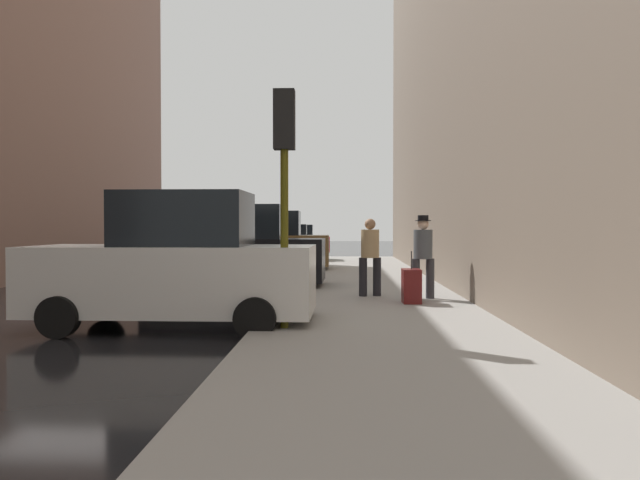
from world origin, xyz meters
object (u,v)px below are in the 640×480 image
(parked_dark_green_sedan, at_px, (283,245))
(pedestrian_in_tan_coat, at_px, (370,253))
(parked_white_van, at_px, (176,266))
(fire_hydrant, at_px, (307,271))
(pedestrian_with_beanie, at_px, (423,252))
(rolling_suitcase, at_px, (411,286))
(parked_red_hatchback, at_px, (293,241))
(parked_bronze_suv, at_px, (267,244))
(traffic_light, at_px, (284,156))
(parked_black_suv, at_px, (238,251))

(parked_dark_green_sedan, relative_size, pedestrian_in_tan_coat, 2.49)
(parked_white_van, bearing_deg, fire_hydrant, 74.54)
(parked_white_van, distance_m, pedestrian_with_beanie, 5.49)
(pedestrian_with_beanie, xyz_separation_m, rolling_suitcase, (-0.33, -0.76, -0.65))
(fire_hydrant, xyz_separation_m, rolling_suitcase, (2.32, -4.08, -0.01))
(parked_white_van, height_order, parked_red_hatchback, parked_white_van)
(pedestrian_with_beanie, height_order, rolling_suitcase, pedestrian_with_beanie)
(parked_bronze_suv, bearing_deg, pedestrian_with_beanie, -64.53)
(fire_hydrant, bearing_deg, traffic_light, -89.60)
(rolling_suitcase, bearing_deg, pedestrian_with_beanie, 66.64)
(parked_bronze_suv, distance_m, pedestrian_in_tan_coat, 9.51)
(parked_red_hatchback, relative_size, pedestrian_in_tan_coat, 2.48)
(pedestrian_in_tan_coat, bearing_deg, parked_black_suv, 143.88)
(parked_bronze_suv, height_order, parked_dark_green_sedan, parked_bronze_suv)
(pedestrian_with_beanie, relative_size, pedestrian_in_tan_coat, 1.04)
(parked_white_van, distance_m, traffic_light, 2.63)
(parked_white_van, relative_size, fire_hydrant, 6.57)
(parked_red_hatchback, relative_size, traffic_light, 1.18)
(traffic_light, bearing_deg, pedestrian_in_tan_coat, 71.04)
(parked_bronze_suv, relative_size, parked_red_hatchback, 1.09)
(parked_dark_green_sedan, bearing_deg, pedestrian_in_tan_coat, -77.38)
(parked_white_van, xyz_separation_m, parked_black_suv, (-0.00, 6.10, 0.00))
(traffic_light, height_order, rolling_suitcase, traffic_light)
(parked_black_suv, xyz_separation_m, parked_bronze_suv, (0.00, 6.46, 0.00))
(rolling_suitcase, bearing_deg, fire_hydrant, 119.63)
(parked_red_hatchback, height_order, pedestrian_with_beanie, pedestrian_with_beanie)
(rolling_suitcase, bearing_deg, parked_bronze_suv, 112.18)
(parked_bronze_suv, distance_m, parked_red_hatchback, 12.12)
(parked_white_van, xyz_separation_m, pedestrian_in_tan_coat, (3.35, 3.65, 0.07))
(parked_white_van, bearing_deg, rolling_suitcase, 30.66)
(parked_white_van, height_order, rolling_suitcase, parked_white_van)
(fire_hydrant, bearing_deg, pedestrian_with_beanie, -51.38)
(pedestrian_with_beanie, bearing_deg, parked_bronze_suv, 115.47)
(parked_red_hatchback, height_order, pedestrian_in_tan_coat, pedestrian_in_tan_coat)
(parked_black_suv, bearing_deg, pedestrian_in_tan_coat, -36.12)
(traffic_light, bearing_deg, parked_red_hatchback, 94.18)
(pedestrian_with_beanie, bearing_deg, traffic_light, -123.66)
(parked_red_hatchback, distance_m, fire_hydrant, 18.24)
(parked_white_van, xyz_separation_m, parked_dark_green_sedan, (0.00, 18.61, -0.18))
(traffic_light, relative_size, pedestrian_with_beanie, 2.03)
(pedestrian_in_tan_coat, xyz_separation_m, rolling_suitcase, (0.78, -1.21, -0.61))
(parked_bronze_suv, xyz_separation_m, rolling_suitcase, (4.12, -10.11, -0.54))
(parked_white_van, xyz_separation_m, pedestrian_with_beanie, (4.45, 3.21, 0.10))
(parked_bronze_suv, xyz_separation_m, traffic_light, (1.85, -13.25, 1.73))
(parked_black_suv, bearing_deg, rolling_suitcase, -41.54)
(parked_white_van, distance_m, fire_hydrant, 6.79)
(parked_dark_green_sedan, bearing_deg, rolling_suitcase, -75.69)
(parked_white_van, xyz_separation_m, parked_bronze_suv, (-0.00, 12.56, 0.00))
(traffic_light, bearing_deg, pedestrian_with_beanie, 56.34)
(parked_red_hatchback, xyz_separation_m, pedestrian_in_tan_coat, (3.35, -21.02, 0.26))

